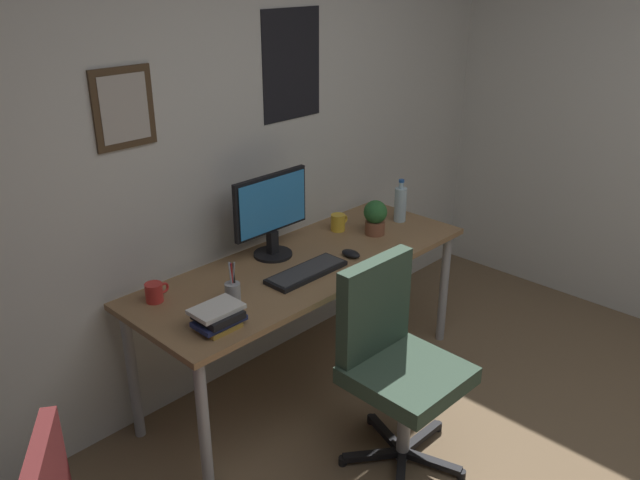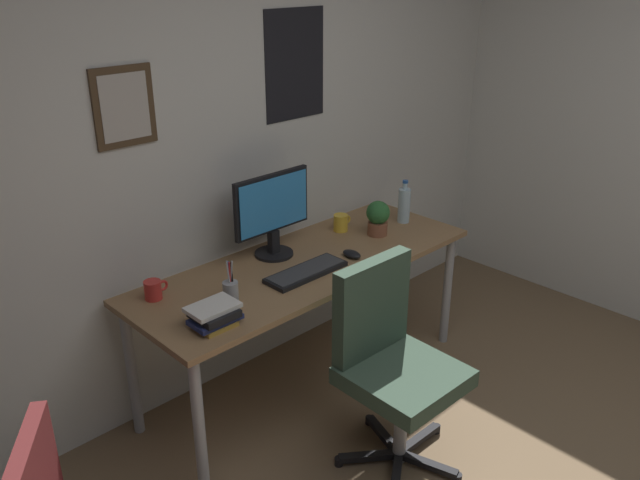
% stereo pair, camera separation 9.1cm
% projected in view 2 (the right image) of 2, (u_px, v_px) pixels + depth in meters
% --- Properties ---
extents(wall_back, '(4.40, 0.10, 2.60)m').
position_uv_depth(wall_back, '(228.00, 140.00, 3.22)').
color(wall_back, silver).
rests_on(wall_back, ground_plane).
extents(desk, '(1.86, 0.67, 0.73)m').
position_uv_depth(desk, '(306.00, 274.00, 3.29)').
color(desk, '#936D47').
rests_on(desk, ground_plane).
extents(office_chair, '(0.55, 0.57, 0.95)m').
position_uv_depth(office_chair, '(391.00, 356.00, 2.83)').
color(office_chair, '#334738').
rests_on(office_chair, ground_plane).
extents(monitor, '(0.46, 0.20, 0.43)m').
position_uv_depth(monitor, '(272.00, 211.00, 3.25)').
color(monitor, black).
rests_on(monitor, desk).
extents(keyboard, '(0.43, 0.15, 0.03)m').
position_uv_depth(keyboard, '(306.00, 272.00, 3.13)').
color(keyboard, black).
rests_on(keyboard, desk).
extents(computer_mouse, '(0.06, 0.11, 0.04)m').
position_uv_depth(computer_mouse, '(352.00, 254.00, 3.30)').
color(computer_mouse, black).
rests_on(computer_mouse, desk).
extents(water_bottle, '(0.07, 0.07, 0.25)m').
position_uv_depth(water_bottle, '(404.00, 205.00, 3.72)').
color(water_bottle, silver).
rests_on(water_bottle, desk).
extents(coffee_mug_near, '(0.12, 0.08, 0.09)m').
position_uv_depth(coffee_mug_near, '(154.00, 290.00, 2.89)').
color(coffee_mug_near, red).
rests_on(coffee_mug_near, desk).
extents(coffee_mug_far, '(0.12, 0.08, 0.09)m').
position_uv_depth(coffee_mug_far, '(341.00, 223.00, 3.62)').
color(coffee_mug_far, yellow).
rests_on(coffee_mug_far, desk).
extents(potted_plant, '(0.13, 0.13, 0.20)m').
position_uv_depth(potted_plant, '(378.00, 217.00, 3.55)').
color(potted_plant, brown).
rests_on(potted_plant, desk).
extents(pen_cup, '(0.07, 0.07, 0.20)m').
position_uv_depth(pen_cup, '(231.00, 290.00, 2.86)').
color(pen_cup, '#9EA0A5').
rests_on(pen_cup, desk).
extents(book_stack_left, '(0.21, 0.16, 0.09)m').
position_uv_depth(book_stack_left, '(214.00, 315.00, 2.68)').
color(book_stack_left, gold).
rests_on(book_stack_left, desk).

